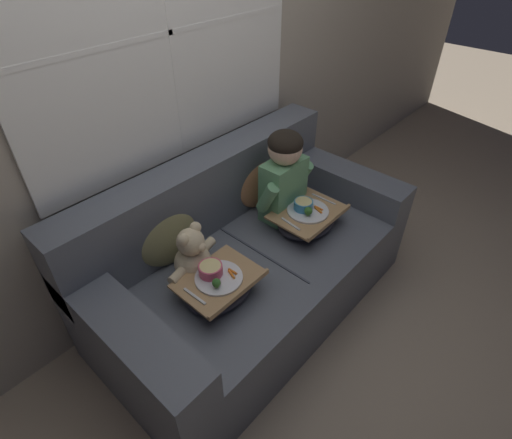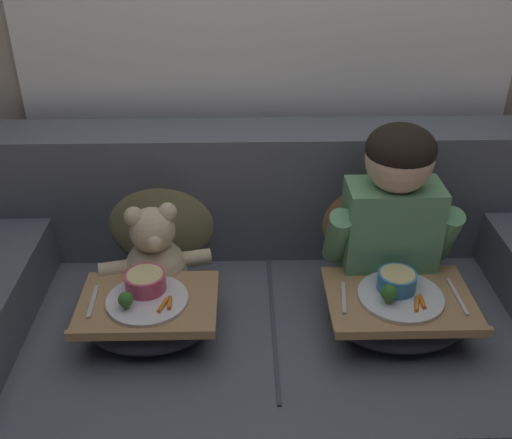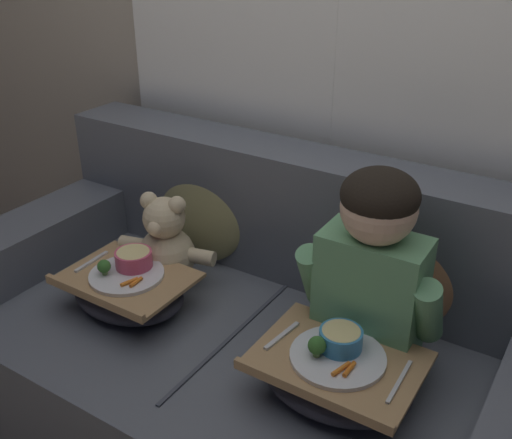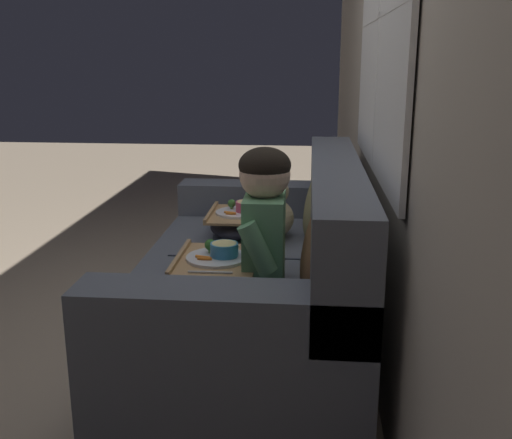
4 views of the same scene
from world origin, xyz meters
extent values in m
plane|color=tan|center=(0.00, 0.00, 0.00)|extent=(14.00, 14.00, 0.00)
cube|color=#A89E8E|center=(0.00, 0.59, 1.30)|extent=(8.00, 0.05, 2.60)
cube|color=#565B66|center=(0.00, 0.00, 0.23)|extent=(1.90, 1.00, 0.47)
cube|color=#565B66|center=(0.00, 0.39, 0.69)|extent=(1.90, 0.22, 0.45)
cube|color=#565B66|center=(-0.84, 0.00, 0.56)|extent=(0.22, 1.00, 0.18)
cube|color=#3D424C|center=(0.00, -0.02, 0.47)|extent=(0.01, 0.74, 0.01)
ellipsoid|color=#B2754C|center=(0.37, 0.31, 0.66)|extent=(0.41, 0.20, 0.42)
ellipsoid|color=#898456|center=(-0.37, 0.31, 0.66)|extent=(0.39, 0.19, 0.41)
cube|color=#66A370|center=(0.37, 0.10, 0.66)|extent=(0.29, 0.16, 0.39)
sphere|color=beige|center=(0.37, 0.10, 0.94)|extent=(0.20, 0.20, 0.20)
ellipsoid|color=black|center=(0.37, 0.10, 0.97)|extent=(0.20, 0.20, 0.14)
cylinder|color=#66A370|center=(0.20, 0.08, 0.69)|extent=(0.08, 0.15, 0.21)
cylinder|color=#66A370|center=(0.53, 0.08, 0.69)|extent=(0.08, 0.15, 0.21)
sphere|color=beige|center=(-0.37, 0.10, 0.57)|extent=(0.20, 0.20, 0.20)
sphere|color=beige|center=(-0.37, 0.10, 0.71)|extent=(0.14, 0.14, 0.14)
sphere|color=beige|center=(-0.42, 0.08, 0.77)|extent=(0.06, 0.06, 0.06)
sphere|color=beige|center=(-0.32, 0.11, 0.77)|extent=(0.06, 0.06, 0.06)
sphere|color=beige|center=(-0.35, 0.03, 0.70)|extent=(0.05, 0.05, 0.05)
sphere|color=black|center=(-0.35, 0.02, 0.71)|extent=(0.02, 0.02, 0.02)
cylinder|color=beige|center=(-0.49, 0.07, 0.59)|extent=(0.11, 0.07, 0.05)
cylinder|color=beige|center=(-0.24, 0.12, 0.59)|extent=(0.11, 0.07, 0.05)
cylinder|color=beige|center=(-0.39, -0.01, 0.49)|extent=(0.07, 0.10, 0.05)
cylinder|color=beige|center=(-0.30, 0.01, 0.49)|extent=(0.07, 0.10, 0.05)
ellipsoid|color=#2D2D38|center=(0.37, -0.10, 0.52)|extent=(0.41, 0.31, 0.11)
cube|color=tan|center=(0.37, -0.10, 0.58)|extent=(0.42, 0.33, 0.01)
cube|color=tan|center=(0.37, -0.25, 0.59)|extent=(0.42, 0.02, 0.02)
cylinder|color=silver|center=(0.37, -0.10, 0.59)|extent=(0.25, 0.25, 0.01)
cylinder|color=#3889C1|center=(0.36, -0.07, 0.62)|extent=(0.11, 0.11, 0.05)
cylinder|color=#E5D189|center=(0.36, -0.07, 0.65)|extent=(0.10, 0.10, 0.01)
sphere|color=#38702D|center=(0.32, -0.13, 0.63)|extent=(0.05, 0.05, 0.05)
cylinder|color=#7A9E56|center=(0.32, -0.13, 0.61)|extent=(0.02, 0.02, 0.02)
cylinder|color=orange|center=(0.40, -0.15, 0.60)|extent=(0.03, 0.06, 0.01)
cylinder|color=orange|center=(0.42, -0.14, 0.60)|extent=(0.01, 0.06, 0.01)
cube|color=silver|center=(0.20, -0.10, 0.59)|extent=(0.03, 0.14, 0.01)
cube|color=silver|center=(0.53, -0.10, 0.59)|extent=(0.01, 0.17, 0.01)
ellipsoid|color=#2D2D38|center=(-0.37, -0.10, 0.52)|extent=(0.38, 0.29, 0.11)
cube|color=tan|center=(-0.37, -0.10, 0.58)|extent=(0.40, 0.30, 0.01)
cube|color=tan|center=(-0.37, -0.24, 0.59)|extent=(0.40, 0.02, 0.02)
cylinder|color=silver|center=(-0.37, -0.10, 0.59)|extent=(0.24, 0.24, 0.01)
cylinder|color=#D64C70|center=(-0.37, -0.05, 0.62)|extent=(0.12, 0.12, 0.05)
cylinder|color=#E5D189|center=(-0.37, -0.05, 0.65)|extent=(0.10, 0.10, 0.01)
sphere|color=#38702D|center=(-0.42, -0.14, 0.63)|extent=(0.04, 0.04, 0.04)
cylinder|color=#7A9E56|center=(-0.42, -0.14, 0.61)|extent=(0.02, 0.02, 0.02)
cylinder|color=orange|center=(-0.32, -0.14, 0.60)|extent=(0.03, 0.06, 0.01)
cylinder|color=orange|center=(-0.30, -0.13, 0.60)|extent=(0.01, 0.05, 0.01)
cube|color=silver|center=(-0.52, -0.10, 0.59)|extent=(0.02, 0.14, 0.01)
camera|label=1|loc=(-1.25, -1.14, 2.02)|focal=28.00mm
camera|label=2|loc=(-0.09, -1.47, 1.66)|focal=42.00mm
camera|label=3|loc=(0.84, -1.23, 1.60)|focal=42.00mm
camera|label=4|loc=(2.63, 0.27, 1.37)|focal=42.00mm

